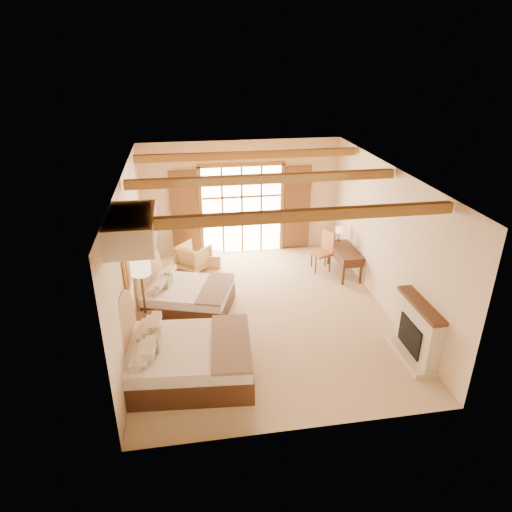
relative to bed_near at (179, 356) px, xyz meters
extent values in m
plane|color=#CBAD8B|center=(1.87, 1.93, -0.45)|extent=(7.00, 7.00, 0.00)
plane|color=beige|center=(1.87, 5.43, 1.15)|extent=(5.50, 0.00, 5.50)
plane|color=beige|center=(-0.88, 1.93, 1.15)|extent=(0.00, 7.00, 7.00)
plane|color=beige|center=(4.62, 1.93, 1.15)|extent=(0.00, 7.00, 7.00)
plane|color=#AC733C|center=(1.87, 1.93, 2.75)|extent=(7.00, 7.00, 0.00)
cube|color=white|center=(1.87, 5.39, 0.80)|extent=(2.20, 0.02, 2.50)
cube|color=brown|center=(0.27, 5.36, 0.80)|extent=(0.75, 0.06, 2.40)
cube|color=brown|center=(3.47, 5.36, 0.80)|extent=(0.75, 0.06, 2.40)
cube|color=beige|center=(4.49, -0.07, 0.10)|extent=(0.25, 1.30, 1.10)
cube|color=black|center=(4.42, -0.07, 0.00)|extent=(0.18, 0.80, 0.60)
cube|color=beige|center=(4.40, -0.07, -0.40)|extent=(0.45, 1.40, 0.10)
cube|color=#482718|center=(4.48, -0.07, 0.67)|extent=(0.30, 1.40, 0.08)
cube|color=#E89D46|center=(-0.84, 1.18, 1.30)|extent=(0.05, 0.95, 0.75)
cube|color=tan|center=(-0.81, 1.18, 1.30)|extent=(0.02, 0.82, 0.62)
cube|color=beige|center=(-0.53, -0.07, 2.50)|extent=(0.70, 1.40, 0.45)
cube|color=#482718|center=(0.17, 0.00, -0.23)|extent=(2.40, 1.90, 0.44)
cube|color=white|center=(0.17, 0.00, 0.11)|extent=(2.35, 1.86, 0.24)
cube|color=#806554|center=(0.94, 0.00, 0.24)|extent=(0.82, 1.80, 0.06)
cube|color=gray|center=(-0.36, 0.00, 0.36)|extent=(0.17, 0.47, 0.26)
cube|color=#482718|center=(0.22, 2.36, -0.27)|extent=(2.24, 1.94, 0.37)
cube|color=white|center=(0.22, 2.36, 0.02)|extent=(2.20, 1.91, 0.20)
cube|color=#806554|center=(0.87, 2.36, 0.13)|extent=(0.99, 1.56, 0.05)
cube|color=gray|center=(-0.22, 2.36, 0.23)|extent=(0.22, 0.40, 0.22)
cube|color=#482718|center=(-0.62, 1.07, -0.13)|extent=(0.59, 0.59, 0.64)
cylinder|color=#3A2B18|center=(-0.63, 1.28, -0.44)|extent=(0.26, 0.26, 0.03)
cylinder|color=#3A2B18|center=(-0.63, 1.28, 0.36)|extent=(0.04, 0.04, 1.56)
cylinder|color=beige|center=(-0.63, 1.28, 1.22)|extent=(0.39, 0.39, 0.32)
imported|color=tan|center=(0.42, 4.43, -0.11)|extent=(1.05, 1.06, 0.69)
cube|color=tan|center=(0.91, 4.56, -0.28)|extent=(0.53, 0.53, 0.35)
cube|color=#482718|center=(4.31, 3.52, 0.22)|extent=(0.57, 1.29, 0.05)
cube|color=#482718|center=(4.31, 3.52, 0.10)|extent=(0.55, 1.26, 0.20)
cube|color=#A56333|center=(3.77, 3.83, 0.03)|extent=(0.62, 0.62, 0.06)
cube|color=#A56333|center=(3.98, 3.83, 0.35)|extent=(0.22, 0.47, 0.58)
cylinder|color=#3A2B18|center=(4.33, 4.11, 0.25)|extent=(0.11, 0.11, 0.02)
cylinder|color=#3A2B18|center=(4.33, 4.11, 0.38)|extent=(0.02, 0.02, 0.27)
cylinder|color=beige|center=(4.33, 4.11, 0.55)|extent=(0.19, 0.19, 0.15)
camera|label=1|loc=(0.29, -6.74, 5.01)|focal=32.00mm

